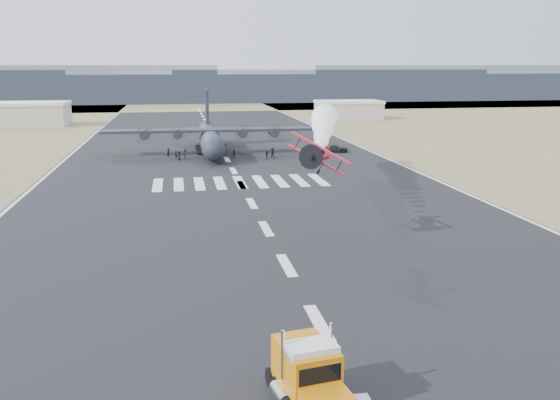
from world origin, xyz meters
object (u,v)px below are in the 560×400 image
object	(u,v)px
crew_b	(169,152)
crew_e	(179,155)
hangar_right	(349,110)
crew_c	(185,154)
semi_truck	(310,377)
support_vehicle	(335,148)
hangar_left	(24,114)
crew_h	(234,154)
crew_a	(176,155)
crew_g	(202,151)
crew_f	(272,152)
crew_d	(267,155)
transport_aircraft	(210,137)
aerobatic_biplane	(319,156)

from	to	relation	value
crew_b	crew_e	xyz separation A→B (m)	(1.90, -4.52, 0.04)
hangar_right	crew_c	xyz separation A→B (m)	(-53.64, -75.35, -2.14)
semi_truck	support_vehicle	size ratio (longest dim) A/B	1.54
hangar_left	crew_e	distance (m)	84.05
crew_h	hangar_left	bearing A→B (deg)	-47.60
crew_a	hangar_left	bearing A→B (deg)	-114.89
hangar_left	crew_g	xyz separation A→B (m)	(47.63, -66.70, -2.53)
support_vehicle	crew_f	xyz separation A→B (m)	(-13.54, -4.98, 0.21)
crew_a	crew_d	world-z (taller)	crew_d
crew_f	crew_h	size ratio (longest dim) A/B	1.17
hangar_right	crew_f	distance (m)	85.50
crew_d	crew_g	bearing A→B (deg)	-91.70
crew_f	crew_h	distance (m)	7.28
crew_h	crew_d	bearing A→B (deg)	162.58
hangar_right	crew_b	xyz separation A→B (m)	(-56.63, -72.50, -2.19)
support_vehicle	crew_f	size ratio (longest dim) A/B	2.79
crew_h	crew_g	bearing A→B (deg)	-33.56
transport_aircraft	crew_d	size ratio (longest dim) A/B	25.47
crew_c	crew_e	xyz separation A→B (m)	(-1.09, -1.67, -0.00)
support_vehicle	crew_e	bearing A→B (deg)	112.93
aerobatic_biplane	crew_a	size ratio (longest dim) A/B	3.92
crew_g	crew_f	bearing A→B (deg)	-122.77
hangar_right	crew_b	bearing A→B (deg)	-127.99
hangar_right	crew_h	distance (m)	88.48
crew_a	hangar_right	bearing A→B (deg)	177.87
hangar_right	crew_g	distance (m)	87.65
semi_truck	support_vehicle	bearing A→B (deg)	64.58
semi_truck	crew_a	world-z (taller)	semi_truck
hangar_left	crew_b	distance (m)	79.21
crew_c	crew_b	bearing A→B (deg)	-6.74
hangar_left	crew_h	distance (m)	89.14
aerobatic_biplane	crew_e	distance (m)	55.88
hangar_right	support_vehicle	xyz separation A→B (m)	(-23.84, -71.88, -2.27)
support_vehicle	crew_d	size ratio (longest dim) A/B	3.25
crew_e	crew_h	xyz separation A→B (m)	(10.08, 0.65, -0.05)
support_vehicle	crew_c	bearing A→B (deg)	110.13
semi_truck	crew_b	xyz separation A→B (m)	(-7.75, 87.39, -0.95)
hangar_right	crew_c	distance (m)	92.52
crew_f	hangar_left	bearing A→B (deg)	179.78
transport_aircraft	crew_e	bearing A→B (deg)	-123.91
crew_a	crew_b	distance (m)	3.52
semi_truck	crew_g	size ratio (longest dim) A/B	4.64
transport_aircraft	crew_h	distance (m)	9.42
hangar_right	crew_d	xyz separation A→B (m)	(-38.74, -78.87, -2.20)
crew_e	crew_f	bearing A→B (deg)	-57.90
crew_e	crew_h	size ratio (longest dim) A/B	1.07
hangar_right	crew_g	bearing A→B (deg)	-125.09
hangar_left	aerobatic_biplane	world-z (taller)	aerobatic_biplane
transport_aircraft	crew_d	xyz separation A→B (m)	(9.78, -10.79, -2.28)
crew_c	crew_g	world-z (taller)	crew_g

